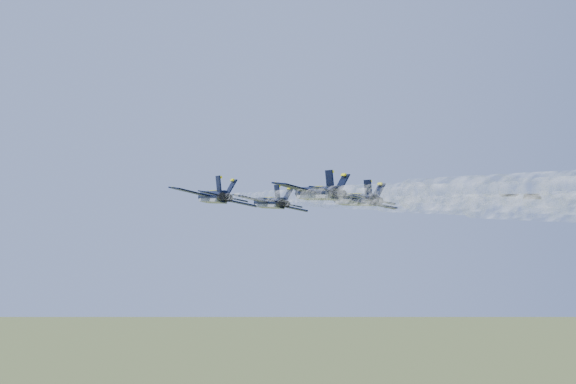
{
  "coord_description": "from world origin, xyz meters",
  "views": [
    {
      "loc": [
        -2.1,
        -100.81,
        98.88
      ],
      "look_at": [
        0.59,
        1.31,
        106.47
      ],
      "focal_mm": 45.0,
      "sensor_mm": 36.0,
      "label": 1
    }
  ],
  "objects_px": {
    "jet_right": "(354,200)",
    "jet_slot": "(317,193)",
    "jet_left": "(213,197)",
    "jet_lead": "(269,203)"
  },
  "relations": [
    {
      "from": "jet_lead",
      "to": "jet_left",
      "type": "xyz_separation_m",
      "value": [
        -7.65,
        -13.51,
        0.0
      ]
    },
    {
      "from": "jet_left",
      "to": "jet_lead",
      "type": "bearing_deg",
      "value": 42.78
    },
    {
      "from": "jet_lead",
      "to": "jet_slot",
      "type": "distance_m",
      "value": 21.61
    },
    {
      "from": "jet_lead",
      "to": "jet_right",
      "type": "bearing_deg",
      "value": -51.88
    },
    {
      "from": "jet_right",
      "to": "jet_left",
      "type": "bearing_deg",
      "value": 176.96
    },
    {
      "from": "jet_lead",
      "to": "jet_right",
      "type": "xyz_separation_m",
      "value": [
        12.23,
        -8.31,
        0.0
      ]
    },
    {
      "from": "jet_right",
      "to": "jet_slot",
      "type": "relative_size",
      "value": 1.0
    },
    {
      "from": "jet_left",
      "to": "jet_right",
      "type": "relative_size",
      "value": 1.0
    },
    {
      "from": "jet_left",
      "to": "jet_right",
      "type": "distance_m",
      "value": 20.55
    },
    {
      "from": "jet_left",
      "to": "jet_slot",
      "type": "xyz_separation_m",
      "value": [
        13.62,
        -7.26,
        0.0
      ]
    }
  ]
}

